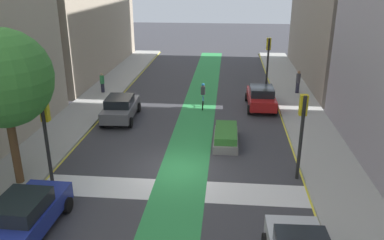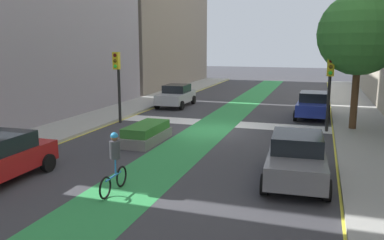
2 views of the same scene
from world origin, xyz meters
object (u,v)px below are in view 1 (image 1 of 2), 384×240
at_px(street_tree_near, 2,79).
at_px(pedestrian_sidewalk_right_a, 298,82).
at_px(car_blue_left_near, 25,215).
at_px(traffic_signal_far_right, 268,54).
at_px(pedestrian_sidewalk_left_a, 102,83).
at_px(median_planter, 226,137).
at_px(car_red_right_far, 261,97).
at_px(traffic_signal_near_right, 302,121).
at_px(traffic_signal_near_left, 46,126).
at_px(cyclist_in_lane, 203,95).
at_px(car_grey_left_far, 120,108).

bearing_deg(street_tree_near, pedestrian_sidewalk_right_a, 46.46).
distance_m(car_blue_left_near, street_tree_near, 5.76).
distance_m(traffic_signal_far_right, pedestrian_sidewalk_left_a, 13.45).
distance_m(street_tree_near, median_planter, 11.67).
bearing_deg(median_planter, traffic_signal_far_right, 74.44).
xyz_separation_m(car_red_right_far, pedestrian_sidewalk_right_a, (3.10, 3.55, 0.26)).
xyz_separation_m(traffic_signal_near_right, traffic_signal_near_left, (-11.34, -1.29, -0.14)).
xyz_separation_m(traffic_signal_near_right, cyclist_in_lane, (-5.07, 9.63, -1.87)).
height_order(traffic_signal_near_right, traffic_signal_near_left, traffic_signal_near_right).
distance_m(car_red_right_far, pedestrian_sidewalk_right_a, 4.72).
height_order(traffic_signal_far_right, median_planter, traffic_signal_far_right).
height_order(traffic_signal_near_right, street_tree_near, street_tree_near).
bearing_deg(car_grey_left_far, car_blue_left_near, -91.18).
bearing_deg(pedestrian_sidewalk_right_a, car_blue_left_near, -123.81).
bearing_deg(traffic_signal_near_right, car_blue_left_near, -153.37).
bearing_deg(pedestrian_sidewalk_left_a, street_tree_near, -87.50).
bearing_deg(cyclist_in_lane, traffic_signal_near_right, -62.20).
height_order(car_red_right_far, pedestrian_sidewalk_left_a, pedestrian_sidewalk_left_a).
relative_size(car_grey_left_far, pedestrian_sidewalk_left_a, 2.76).
relative_size(car_blue_left_near, car_red_right_far, 1.00).
distance_m(traffic_signal_near_left, pedestrian_sidewalk_left_a, 13.92).
height_order(pedestrian_sidewalk_left_a, median_planter, pedestrian_sidewalk_left_a).
bearing_deg(car_grey_left_far, pedestrian_sidewalk_left_a, 118.17).
bearing_deg(pedestrian_sidewalk_left_a, median_planter, -41.66).
distance_m(car_grey_left_far, pedestrian_sidewalk_right_a, 14.12).
bearing_deg(median_planter, cyclist_in_lane, 105.81).
xyz_separation_m(car_grey_left_far, pedestrian_sidewalk_left_a, (-2.94, 5.49, 0.13)).
height_order(traffic_signal_near_left, cyclist_in_lane, traffic_signal_near_left).
bearing_deg(car_red_right_far, street_tree_near, -134.22).
height_order(car_red_right_far, pedestrian_sidewalk_right_a, pedestrian_sidewalk_right_a).
relative_size(traffic_signal_far_right, pedestrian_sidewalk_left_a, 2.70).
bearing_deg(traffic_signal_far_right, car_blue_left_near, -116.99).
relative_size(car_red_right_far, pedestrian_sidewalk_left_a, 2.73).
distance_m(car_red_right_far, street_tree_near, 17.19).
distance_m(car_blue_left_near, pedestrian_sidewalk_left_a, 17.88).
bearing_deg(street_tree_near, traffic_signal_far_right, 53.72).
xyz_separation_m(pedestrian_sidewalk_right_a, median_planter, (-5.50, -10.00, -0.66)).
bearing_deg(cyclist_in_lane, median_planter, -74.19).
bearing_deg(street_tree_near, pedestrian_sidewalk_left_a, 92.50).
xyz_separation_m(pedestrian_sidewalk_left_a, median_planter, (9.86, -8.77, -0.53)).
bearing_deg(car_red_right_far, cyclist_in_lane, -173.69).
distance_m(cyclist_in_lane, street_tree_near, 14.32).
relative_size(traffic_signal_far_right, median_planter, 1.32).
relative_size(traffic_signal_near_left, median_planter, 1.21).
distance_m(pedestrian_sidewalk_left_a, street_tree_near, 14.84).
distance_m(traffic_signal_near_right, cyclist_in_lane, 11.04).
height_order(pedestrian_sidewalk_right_a, median_planter, pedestrian_sidewalk_right_a).
height_order(car_blue_left_near, street_tree_near, street_tree_near).
bearing_deg(cyclist_in_lane, pedestrian_sidewalk_right_a, 29.06).
bearing_deg(traffic_signal_near_right, traffic_signal_far_right, 90.75).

